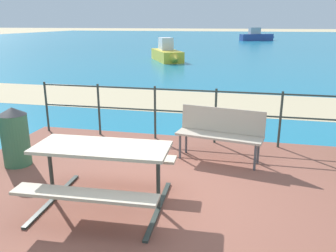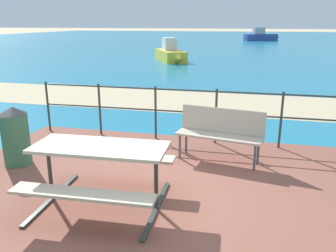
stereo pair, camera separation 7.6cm
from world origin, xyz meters
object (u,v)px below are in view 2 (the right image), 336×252
at_px(picnic_table, 101,161).
at_px(boat_far, 262,36).
at_px(boat_mid, 170,54).
at_px(park_bench, 220,130).
at_px(trash_bin, 15,136).

xyz_separation_m(picnic_table, boat_far, (2.78, 42.73, -0.10)).
bearing_deg(boat_mid, boat_far, 140.08).
distance_m(picnic_table, boat_mid, 17.49).
bearing_deg(boat_mid, picnic_table, -16.93).
bearing_deg(boat_far, boat_mid, -134.19).
relative_size(boat_mid, boat_far, 0.85).
distance_m(picnic_table, park_bench, 2.28).
relative_size(park_bench, trash_bin, 1.53).
relative_size(picnic_table, park_bench, 1.16).
distance_m(park_bench, trash_bin, 3.33).
distance_m(trash_bin, boat_far, 42.08).
bearing_deg(park_bench, picnic_table, -114.36).
xyz_separation_m(picnic_table, park_bench, (1.31, 1.87, -0.06)).
bearing_deg(trash_bin, boat_far, 83.63).
height_order(trash_bin, boat_mid, boat_mid).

